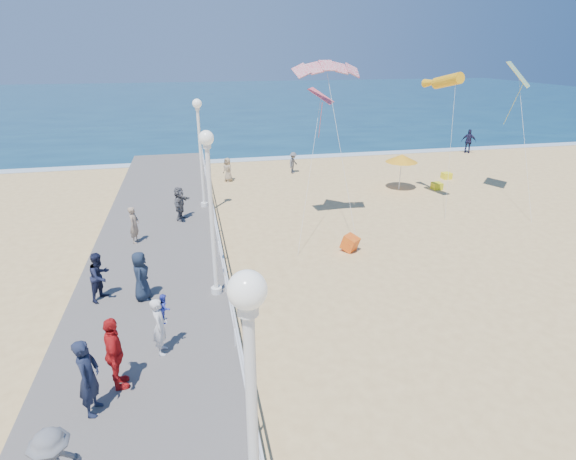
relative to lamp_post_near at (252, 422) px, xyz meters
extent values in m
plane|color=#E3BE77|center=(5.35, 9.00, -3.66)|extent=(160.00, 160.00, 0.00)
cube|color=#0D334E|center=(5.35, 74.00, -3.65)|extent=(160.00, 90.00, 0.05)
cube|color=white|center=(5.35, 29.50, -3.63)|extent=(160.00, 1.20, 0.04)
cube|color=slate|center=(-2.15, 9.00, -3.46)|extent=(5.00, 44.00, 0.40)
cube|color=white|center=(0.30, 9.00, -2.21)|extent=(0.05, 42.00, 0.06)
cube|color=white|center=(0.30, 9.00, -2.71)|extent=(0.05, 42.00, 0.04)
sphere|color=white|center=(0.00, 0.00, 1.84)|extent=(0.44, 0.44, 0.44)
cylinder|color=white|center=(0.00, 9.00, -3.16)|extent=(0.36, 0.36, 0.20)
cylinder|color=white|center=(0.00, 9.00, -0.81)|extent=(0.14, 0.14, 4.70)
sphere|color=white|center=(0.00, 9.00, 1.84)|extent=(0.44, 0.44, 0.44)
cylinder|color=white|center=(0.00, 18.00, -3.16)|extent=(0.36, 0.36, 0.20)
cylinder|color=white|center=(0.00, 18.00, -0.81)|extent=(0.14, 0.14, 4.70)
sphere|color=white|center=(0.00, 18.00, 1.84)|extent=(0.44, 0.44, 0.44)
imported|color=silver|center=(-1.61, 6.16, -2.46)|extent=(0.43, 0.61, 1.60)
imported|color=#3442C5|center=(-1.46, 6.31, -2.01)|extent=(0.33, 0.41, 0.79)
imported|color=#171D33|center=(-3.00, 4.31, -2.34)|extent=(0.54, 0.74, 1.85)
imported|color=red|center=(-2.57, 5.03, -2.33)|extent=(0.61, 1.15, 1.87)
imported|color=#182336|center=(-2.32, 9.14, -2.45)|extent=(0.57, 0.83, 1.63)
imported|color=#56565B|center=(-1.16, 16.29, -2.47)|extent=(0.97, 1.54, 1.59)
imported|color=gray|center=(-2.97, 13.94, -2.49)|extent=(0.51, 0.64, 1.54)
imported|color=#181B34|center=(-3.59, 9.41, -2.46)|extent=(0.93, 0.98, 1.61)
imported|color=#595B5E|center=(6.27, 25.00, -2.95)|extent=(1.00, 1.05, 1.43)
imported|color=#1D1B3C|center=(21.57, 28.15, -2.71)|extent=(1.19, 1.01, 1.91)
imported|color=gray|center=(1.74, 23.87, -2.90)|extent=(0.80, 0.88, 1.52)
cube|color=red|center=(5.72, 12.01, -3.36)|extent=(0.88, 0.90, 0.74)
cylinder|color=white|center=(11.64, 19.83, -2.76)|extent=(0.05, 0.05, 1.80)
cone|color=orange|center=(11.64, 19.83, -1.75)|extent=(1.90, 1.90, 0.45)
cube|color=yellow|center=(13.90, 19.41, -3.46)|extent=(0.55, 0.55, 0.40)
cube|color=yellow|center=(15.73, 21.43, -3.46)|extent=(0.55, 0.55, 0.40)
cylinder|color=orange|center=(12.14, 16.78, 2.77)|extent=(1.06, 2.99, 1.15)
cube|color=#F75B6A|center=(5.44, 15.92, 2.27)|extent=(1.47, 1.54, 0.65)
cube|color=#1CBBEF|center=(16.63, 17.48, 2.98)|extent=(2.06, 2.08, 1.26)
camera|label=1|loc=(-0.47, -4.17, 4.21)|focal=28.00mm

